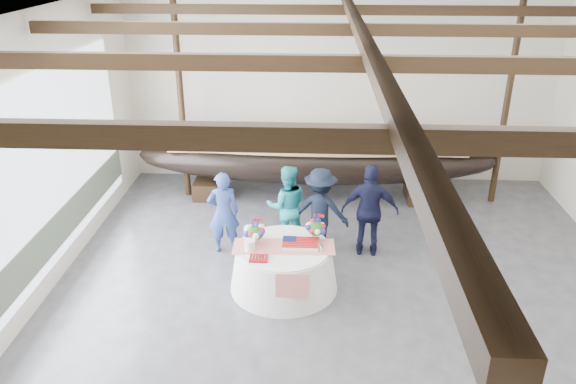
{
  "coord_description": "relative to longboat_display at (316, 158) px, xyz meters",
  "views": [
    {
      "loc": [
        -0.55,
        -7.08,
        5.47
      ],
      "look_at": [
        -1.04,
        2.45,
        1.16
      ],
      "focal_mm": 35.0,
      "sensor_mm": 36.0,
      "label": 1
    }
  ],
  "objects": [
    {
      "name": "guest_man_left",
      "position": [
        0.09,
        -2.4,
        -0.14
      ],
      "size": [
        1.16,
        0.79,
        1.67
      ],
      "primitive_type": "imported",
      "rotation": [
        0.0,
        0.0,
        2.97
      ],
      "color": "black",
      "rests_on": "ground"
    },
    {
      "name": "floor",
      "position": [
        0.52,
        -4.77,
        -0.97
      ],
      "size": [
        10.0,
        12.0,
        0.01
      ],
      "primitive_type": "cube",
      "color": "#3D3D42",
      "rests_on": "ground"
    },
    {
      "name": "guest_man_right",
      "position": [
        1.01,
        -2.5,
        -0.07
      ],
      "size": [
        1.09,
        0.52,
        1.8
      ],
      "primitive_type": "imported",
      "rotation": [
        0.0,
        0.0,
        3.06
      ],
      "color": "black",
      "rests_on": "ground"
    },
    {
      "name": "tabletop_items",
      "position": [
        -0.52,
        -3.59,
        -0.04
      ],
      "size": [
        1.71,
        0.98,
        0.4
      ],
      "color": "red",
      "rests_on": "banquet_table"
    },
    {
      "name": "wall_left",
      "position": [
        -4.48,
        -4.77,
        1.28
      ],
      "size": [
        0.02,
        12.0,
        4.5
      ],
      "primitive_type": "cube",
      "color": "silver",
      "rests_on": "ground"
    },
    {
      "name": "ceiling",
      "position": [
        0.52,
        -4.77,
        3.53
      ],
      "size": [
        10.0,
        12.0,
        0.01
      ],
      "primitive_type": "cube",
      "color": "white",
      "rests_on": "wall_back"
    },
    {
      "name": "pavilion_structure",
      "position": [
        0.52,
        -3.95,
        3.03
      ],
      "size": [
        9.8,
        11.76,
        4.5
      ],
      "color": "black",
      "rests_on": "ground"
    },
    {
      "name": "longboat_display",
      "position": [
        0.0,
        0.0,
        0.0
      ],
      "size": [
        8.11,
        1.62,
        1.52
      ],
      "color": "black",
      "rests_on": "ground"
    },
    {
      "name": "guest_woman_teal",
      "position": [
        -0.54,
        -2.22,
        -0.15
      ],
      "size": [
        0.86,
        0.71,
        1.64
      ],
      "primitive_type": "imported",
      "rotation": [
        0.0,
        0.0,
        3.26
      ],
      "color": "teal",
      "rests_on": "ground"
    },
    {
      "name": "guest_woman_blue",
      "position": [
        -1.72,
        -2.53,
        -0.16
      ],
      "size": [
        0.66,
        0.51,
        1.61
      ],
      "primitive_type": "imported",
      "rotation": [
        0.0,
        0.0,
        3.37
      ],
      "color": "navy",
      "rests_on": "ground"
    },
    {
      "name": "open_bay",
      "position": [
        -4.43,
        -3.77,
        0.86
      ],
      "size": [
        0.03,
        7.0,
        3.2
      ],
      "color": "silver",
      "rests_on": "ground"
    },
    {
      "name": "wall_back",
      "position": [
        0.52,
        1.23,
        1.28
      ],
      "size": [
        10.0,
        0.02,
        4.5
      ],
      "primitive_type": "cube",
      "color": "silver",
      "rests_on": "ground"
    },
    {
      "name": "banquet_table",
      "position": [
        -0.52,
        -3.72,
        -0.58
      ],
      "size": [
        1.83,
        1.83,
        0.79
      ],
      "color": "white",
      "rests_on": "ground"
    }
  ]
}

